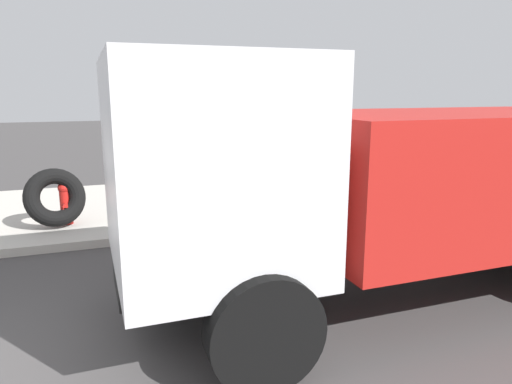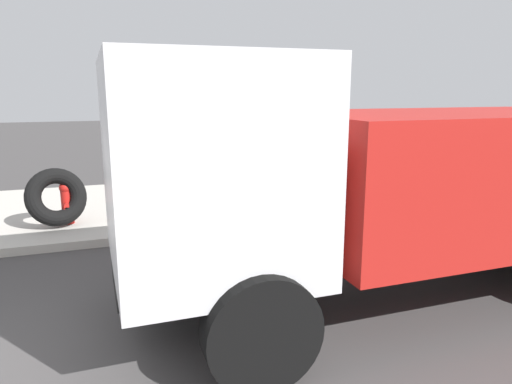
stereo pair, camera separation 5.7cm
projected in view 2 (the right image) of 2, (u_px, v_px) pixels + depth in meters
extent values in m
cube|color=#BCB7AD|center=(22.00, 215.00, 9.90)|extent=(36.00, 5.00, 0.15)
cylinder|color=red|center=(67.00, 207.00, 8.97)|extent=(0.22, 0.22, 0.64)
sphere|color=red|center=(66.00, 188.00, 8.89)|extent=(0.25, 0.25, 0.25)
cylinder|color=red|center=(67.00, 205.00, 8.78)|extent=(0.10, 0.17, 0.10)
cylinder|color=red|center=(68.00, 201.00, 9.14)|extent=(0.10, 0.17, 0.10)
cylinder|color=red|center=(67.00, 209.00, 8.79)|extent=(0.12, 0.17, 0.12)
torus|color=black|center=(56.00, 197.00, 8.71)|extent=(1.22, 0.87, 1.14)
cylinder|color=gray|center=(214.00, 167.00, 9.24)|extent=(0.06, 0.06, 2.07)
cylinder|color=red|center=(214.00, 134.00, 9.07)|extent=(0.76, 0.02, 0.76)
cube|color=red|center=(469.00, 172.00, 6.23)|extent=(4.81, 2.52, 1.60)
cube|color=silver|center=(204.00, 164.00, 4.99)|extent=(2.01, 2.51, 2.20)
cube|color=black|center=(395.00, 248.00, 6.07)|extent=(7.00, 0.93, 0.24)
cylinder|color=black|center=(262.00, 332.00, 4.19)|extent=(1.10, 0.31, 1.10)
cylinder|color=black|center=(200.00, 246.00, 6.49)|extent=(1.10, 0.31, 1.10)
cylinder|color=black|center=(463.00, 217.00, 7.99)|extent=(1.10, 0.31, 1.10)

